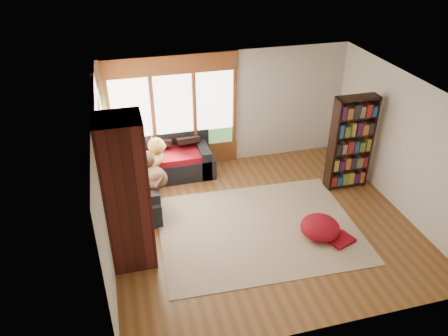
{
  "coord_description": "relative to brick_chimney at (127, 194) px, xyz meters",
  "views": [
    {
      "loc": [
        -2.36,
        -6.16,
        5.13
      ],
      "look_at": [
        -0.58,
        0.61,
        0.95
      ],
      "focal_mm": 35.0,
      "sensor_mm": 36.0,
      "label": 1
    }
  ],
  "objects": [
    {
      "name": "sectional_sofa",
      "position": [
        0.45,
        2.05,
        -1.0
      ],
      "size": [
        2.2,
        2.2,
        0.8
      ],
      "rotation": [
        0.0,
        0.0,
        -0.07
      ],
      "color": "black",
      "rests_on": "ground"
    },
    {
      "name": "dog_tan",
      "position": [
        0.49,
        1.97,
        -0.51
      ],
      "size": [
        1.02,
        0.91,
        0.5
      ],
      "rotation": [
        0.0,
        0.0,
        0.53
      ],
      "color": "olive",
      "rests_on": "sectional_sofa"
    },
    {
      "name": "wall_right",
      "position": [
        5.15,
        0.35,
        0.0
      ],
      "size": [
        0.04,
        5.0,
        2.6
      ],
      "primitive_type": "cube",
      "color": "silver",
      "rests_on": "ground"
    },
    {
      "name": "roller_blind",
      "position": [
        -0.29,
        2.38,
        0.45
      ],
      "size": [
        0.03,
        0.72,
        0.9
      ],
      "primitive_type": "cube",
      "color": "#778F50",
      "rests_on": "wall_left"
    },
    {
      "name": "area_rug",
      "position": [
        2.28,
        0.2,
        -1.29
      ],
      "size": [
        3.73,
        2.91,
        0.01
      ],
      "primitive_type": "cube",
      "rotation": [
        0.0,
        0.0,
        -0.04
      ],
      "color": "beige",
      "rests_on": "ground"
    },
    {
      "name": "wall_front",
      "position": [
        2.4,
        -2.15,
        0.0
      ],
      "size": [
        5.5,
        0.04,
        2.6
      ],
      "primitive_type": "cube",
      "color": "silver",
      "rests_on": "ground"
    },
    {
      "name": "wall_left",
      "position": [
        -0.35,
        0.35,
        0.0
      ],
      "size": [
        0.04,
        5.0,
        2.6
      ],
      "primitive_type": "cube",
      "color": "silver",
      "rests_on": "ground"
    },
    {
      "name": "dog_brindle",
      "position": [
        0.5,
        1.42,
        -0.53
      ],
      "size": [
        0.7,
        0.94,
        0.47
      ],
      "rotation": [
        0.0,
        0.0,
        1.81
      ],
      "color": "#392318",
      "rests_on": "sectional_sofa"
    },
    {
      "name": "windows_left",
      "position": [
        -0.32,
        1.55,
        0.05
      ],
      "size": [
        0.1,
        2.62,
        1.9
      ],
      "color": "brown",
      "rests_on": "wall_left"
    },
    {
      "name": "pouf",
      "position": [
        3.28,
        -0.27,
        -1.1
      ],
      "size": [
        0.92,
        0.92,
        0.38
      ],
      "primitive_type": "ellipsoid",
      "rotation": [
        0.0,
        0.0,
        0.39
      ],
      "color": "maroon",
      "rests_on": "area_rug"
    },
    {
      "name": "floor",
      "position": [
        2.4,
        0.35,
        -1.3
      ],
      "size": [
        5.5,
        5.5,
        0.0
      ],
      "primitive_type": "plane",
      "color": "brown",
      "rests_on": "ground"
    },
    {
      "name": "brick_chimney",
      "position": [
        0.0,
        0.0,
        0.0
      ],
      "size": [
        0.7,
        0.7,
        2.6
      ],
      "primitive_type": "cube",
      "color": "#471914",
      "rests_on": "ground"
    },
    {
      "name": "windows_back",
      "position": [
        1.2,
        2.82,
        0.05
      ],
      "size": [
        2.82,
        0.1,
        1.9
      ],
      "color": "brown",
      "rests_on": "wall_back"
    },
    {
      "name": "ceiling",
      "position": [
        2.4,
        0.35,
        1.3
      ],
      "size": [
        5.5,
        5.5,
        0.0
      ],
      "primitive_type": "plane",
      "color": "white"
    },
    {
      "name": "wall_back",
      "position": [
        2.4,
        2.85,
        0.0
      ],
      "size": [
        5.5,
        0.04,
        2.6
      ],
      "primitive_type": "cube",
      "color": "silver",
      "rests_on": "ground"
    },
    {
      "name": "bookshelf",
      "position": [
        4.54,
        1.15,
        -0.29
      ],
      "size": [
        0.87,
        0.29,
        2.02
      ],
      "color": "black",
      "rests_on": "ground"
    },
    {
      "name": "throw_pillows",
      "position": [
        0.53,
        2.1,
        -0.51
      ],
      "size": [
        1.98,
        1.68,
        0.45
      ],
      "color": "black",
      "rests_on": "sectional_sofa"
    }
  ]
}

